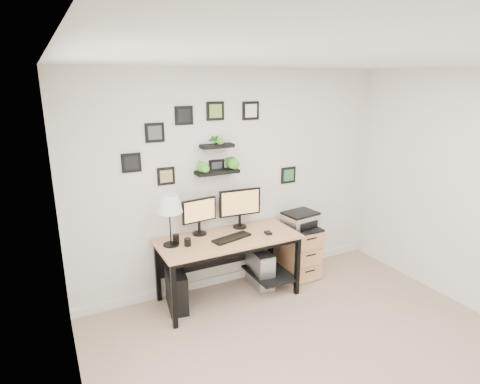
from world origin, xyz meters
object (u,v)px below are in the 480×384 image
mug (188,242)px  pc_tower_grey (260,268)px  monitor_left (199,214)px  file_cabinet (298,251)px  desk (230,246)px  monitor_right (240,205)px  pc_tower_black (177,290)px  table_lamp (169,205)px  printer (300,219)px

mug → pc_tower_grey: 1.11m
monitor_left → file_cabinet: size_ratio=0.64×
mug → file_cabinet: (1.53, 0.11, -0.46)m
desk → monitor_right: 0.50m
monitor_left → mug: monitor_left is taller
monitor_right → pc_tower_black: monitor_right is taller
monitor_left → pc_tower_grey: size_ratio=0.90×
monitor_right → mug: 0.82m
monitor_left → pc_tower_grey: 1.07m
table_lamp → printer: bearing=0.6°
pc_tower_grey → desk: bearing=-174.2°
monitor_right → pc_tower_black: size_ratio=1.18×
file_cabinet → pc_tower_black: bearing=-178.6°
desk → table_lamp: size_ratio=2.83×
pc_tower_grey → printer: 0.80m
desk → table_lamp: table_lamp is taller
pc_tower_grey → file_cabinet: bearing=1.4°
desk → pc_tower_grey: 0.59m
desk → monitor_left: size_ratio=3.74×
desk → pc_tower_grey: desk is taller
monitor_left → printer: 1.33m
mug → printer: (1.54, 0.11, -0.03)m
file_cabinet → printer: printer is taller
table_lamp → pc_tower_black: bearing=-43.6°
pc_tower_black → file_cabinet: (1.65, 0.04, 0.12)m
desk → monitor_left: 0.51m
file_cabinet → monitor_right: bearing=171.0°
pc_tower_grey → printer: bearing=1.9°
mug → desk: bearing=5.5°
monitor_left → mug: size_ratio=5.01×
monitor_right → table_lamp: (-0.90, -0.14, 0.17)m
pc_tower_black → pc_tower_grey: (1.08, 0.03, 0.01)m
monitor_right → pc_tower_grey: 0.84m
monitor_left → monitor_right: size_ratio=0.83×
desk → mug: bearing=-174.5°
mug → pc_tower_grey: bearing=5.6°
pc_tower_black → printer: (1.67, 0.05, 0.54)m
monitor_left → table_lamp: bearing=-158.7°
monitor_left → file_cabinet: bearing=-6.1°
pc_tower_grey → printer: printer is taller
desk → file_cabinet: desk is taller
pc_tower_grey → file_cabinet: 0.58m
mug → pc_tower_black: mug is taller
table_lamp → desk: bearing=-3.8°
monitor_right → pc_tower_grey: monitor_right is taller
pc_tower_black → desk: bearing=7.5°
table_lamp → pc_tower_black: table_lamp is taller
monitor_right → table_lamp: 0.93m
desk → table_lamp: bearing=176.2°
pc_tower_black → printer: printer is taller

